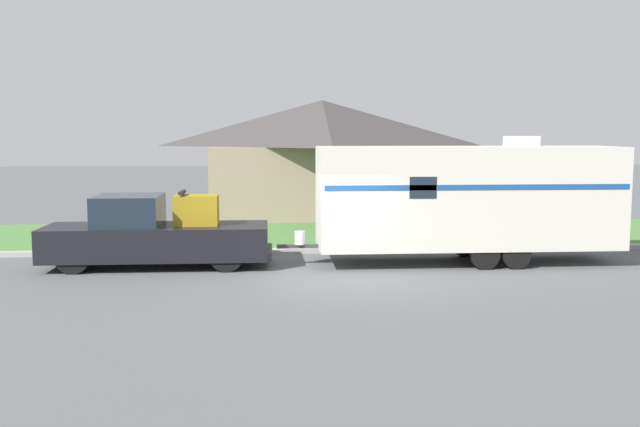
# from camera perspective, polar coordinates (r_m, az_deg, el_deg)

# --- Properties ---
(ground_plane) EXTENTS (120.00, 120.00, 0.00)m
(ground_plane) POSITION_cam_1_polar(r_m,az_deg,el_deg) (17.66, 1.75, -5.18)
(ground_plane) COLOR #515456
(curb_strip) EXTENTS (80.00, 0.30, 0.14)m
(curb_strip) POSITION_cam_1_polar(r_m,az_deg,el_deg) (21.32, 0.72, -2.96)
(curb_strip) COLOR #999993
(curb_strip) RESTS_ON ground_plane
(lawn_strip) EXTENTS (80.00, 7.00, 0.03)m
(lawn_strip) POSITION_cam_1_polar(r_m,az_deg,el_deg) (24.92, 0.02, -1.71)
(lawn_strip) COLOR #477538
(lawn_strip) RESTS_ON ground_plane
(house_across_street) EXTENTS (10.16, 7.78, 4.98)m
(house_across_street) POSITION_cam_1_polar(r_m,az_deg,el_deg) (31.54, 0.16, 4.71)
(house_across_street) COLOR gray
(house_across_street) RESTS_ON ground_plane
(pickup_truck) EXTENTS (6.00, 1.96, 2.04)m
(pickup_truck) POSITION_cam_1_polar(r_m,az_deg,el_deg) (19.47, -13.10, -1.69)
(pickup_truck) COLOR black
(pickup_truck) RESTS_ON ground_plane
(travel_trailer) EXTENTS (9.28, 2.24, 3.48)m
(travel_trailer) POSITION_cam_1_polar(r_m,az_deg,el_deg) (19.87, 11.71, 1.29)
(travel_trailer) COLOR black
(travel_trailer) RESTS_ON ground_plane
(mailbox) EXTENTS (0.48, 0.20, 1.24)m
(mailbox) POSITION_cam_1_polar(r_m,az_deg,el_deg) (21.99, 0.37, -0.34)
(mailbox) COLOR brown
(mailbox) RESTS_ON ground_plane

